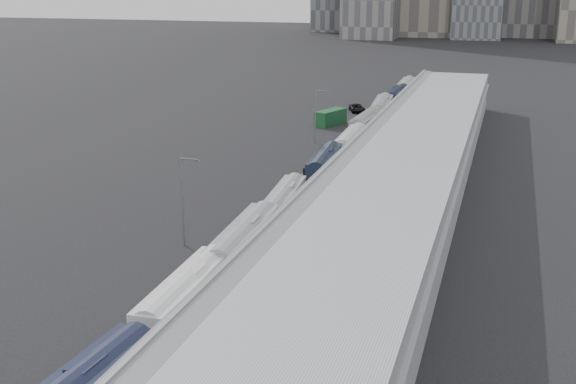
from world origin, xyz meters
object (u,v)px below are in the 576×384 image
at_px(bus_6, 351,146).
at_px(street_lamp_near, 184,195).
at_px(bus_9, 396,99).
at_px(bus_5, 324,167).
at_px(bus_10, 406,90).
at_px(street_lamp_far, 316,112).
at_px(bus_2, 186,302).
at_px(bus_8, 382,112).
at_px(suv, 357,108).
at_px(bus_3, 244,248).
at_px(bus_4, 284,206).
at_px(shipping_container, 331,117).
at_px(bus_7, 367,127).

relative_size(bus_6, street_lamp_near, 1.50).
xyz_separation_m(bus_9, street_lamp_near, (-7.13, -81.35, 3.32)).
bearing_deg(bus_5, bus_9, 85.29).
relative_size(bus_10, street_lamp_far, 1.60).
relative_size(bus_2, bus_6, 1.01).
distance_m(bus_5, street_lamp_near, 27.71).
bearing_deg(bus_8, bus_5, -95.13).
bearing_deg(bus_2, street_lamp_near, 113.50).
bearing_deg(bus_6, suv, 99.10).
distance_m(bus_3, suv, 78.21).
height_order(bus_2, bus_6, bus_2).
relative_size(bus_2, bus_8, 0.91).
distance_m(bus_4, bus_10, 85.34).
height_order(bus_4, suv, bus_4).
relative_size(bus_8, suv, 2.69).
bearing_deg(shipping_container, street_lamp_near, -69.02).
distance_m(bus_9, street_lamp_far, 35.51).
distance_m(bus_7, street_lamp_far, 9.84).
xyz_separation_m(bus_9, suv, (-6.40, -6.59, -0.91)).
bearing_deg(bus_9, bus_3, -87.31).
relative_size(bus_4, street_lamp_near, 1.42).
xyz_separation_m(bus_7, bus_8, (-0.01, 13.39, 0.08)).
xyz_separation_m(bus_6, suv, (-6.60, 35.57, -0.84)).
bearing_deg(bus_4, street_lamp_far, 94.73).
relative_size(bus_3, bus_10, 1.06).
distance_m(bus_3, bus_4, 13.25).
height_order(bus_2, street_lamp_far, street_lamp_far).
relative_size(bus_5, bus_9, 0.93).
bearing_deg(bus_8, bus_4, -95.11).
bearing_deg(suv, bus_9, 23.72).
bearing_deg(bus_10, bus_2, -92.00).
bearing_deg(bus_10, bus_6, -91.54).
relative_size(bus_10, suv, 2.45).
bearing_deg(bus_10, suv, -108.79).
relative_size(bus_4, shipping_container, 1.81).
bearing_deg(bus_10, bus_7, -92.01).
relative_size(bus_5, bus_10, 0.97).
bearing_deg(suv, bus_3, -107.50).
xyz_separation_m(bus_3, bus_10, (-0.03, 98.57, -0.09)).
xyz_separation_m(bus_5, bus_8, (0.24, 39.94, 0.21)).
relative_size(bus_7, shipping_container, 2.01).
xyz_separation_m(bus_3, bus_5, (-0.39, 29.87, -0.16)).
distance_m(bus_2, bus_10, 109.90).
distance_m(bus_5, bus_8, 39.94).
bearing_deg(bus_8, shipping_container, -148.75).
height_order(bus_3, bus_5, bus_3).
bearing_deg(bus_7, suv, 109.01).
height_order(bus_5, bus_7, bus_7).
bearing_deg(bus_4, bus_9, 84.49).
xyz_separation_m(bus_7, shipping_container, (-7.88, 7.67, -0.34)).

